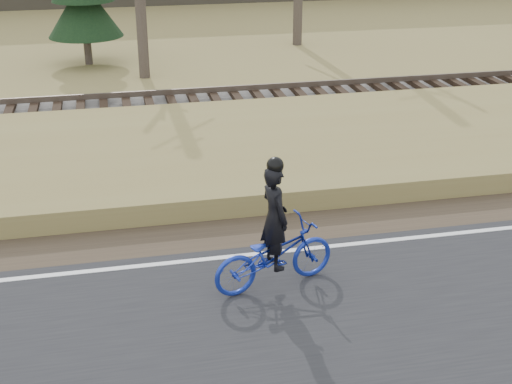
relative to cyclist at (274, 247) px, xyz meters
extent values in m
plane|color=olive|center=(0.54, 0.85, -0.74)|extent=(120.00, 120.00, 0.00)
cube|color=black|center=(0.54, -1.65, -0.71)|extent=(120.00, 6.00, 0.06)
cube|color=silver|center=(0.54, 1.05, -0.68)|extent=(120.00, 0.12, 0.01)
cube|color=#473A2B|center=(0.54, 2.05, -0.72)|extent=(120.00, 1.60, 0.04)
cube|color=olive|center=(0.54, 5.05, -0.52)|extent=(120.00, 5.00, 0.44)
cube|color=slate|center=(0.54, 8.85, -0.52)|extent=(120.00, 3.00, 0.45)
cube|color=black|center=(0.54, 8.85, -0.22)|extent=(120.00, 2.40, 0.14)
cube|color=brown|center=(0.54, 8.13, -0.08)|extent=(120.00, 0.07, 0.15)
cube|color=brown|center=(0.54, 9.57, -0.08)|extent=(120.00, 0.07, 0.15)
imported|color=#162999|center=(0.00, 0.00, -0.15)|extent=(2.16, 1.20, 1.08)
imported|color=black|center=(0.00, 0.00, 0.50)|extent=(0.54, 0.69, 1.67)
sphere|color=black|center=(0.00, 0.00, 1.36)|extent=(0.26, 0.26, 0.26)
cylinder|color=#4A3F36|center=(-2.88, 16.31, -0.08)|extent=(0.28, 0.28, 1.32)
cone|color=black|center=(-2.88, 16.31, 1.21)|extent=(2.60, 2.60, 1.93)
camera|label=1|loc=(-2.35, -9.55, 5.21)|focal=50.00mm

